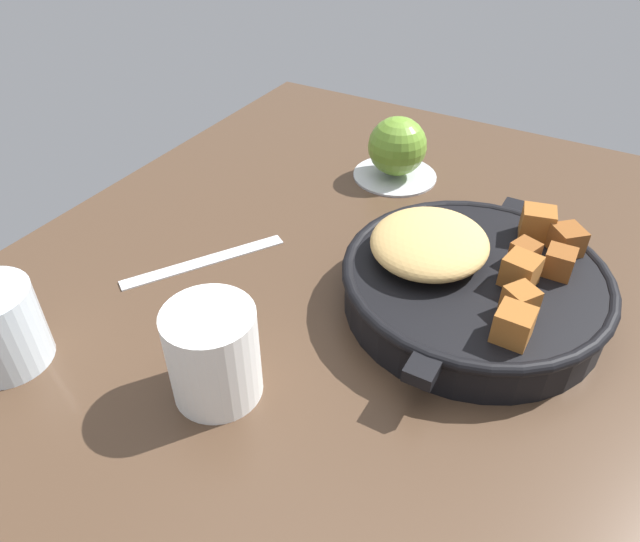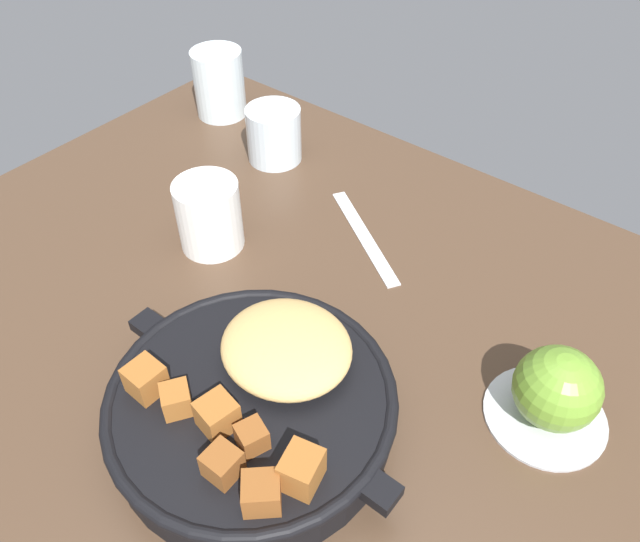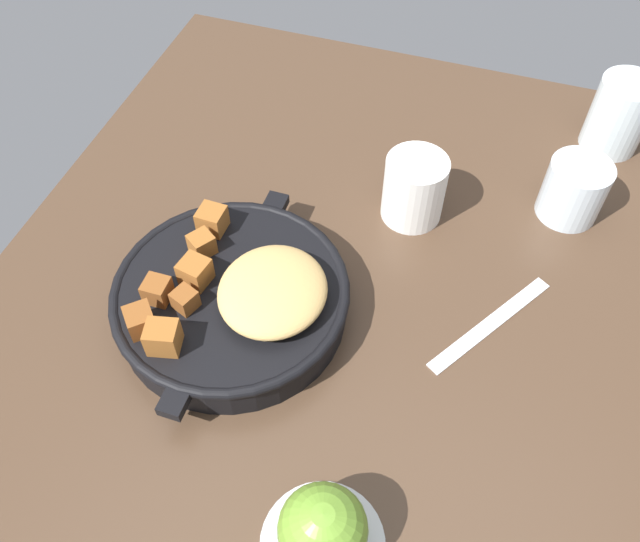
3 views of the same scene
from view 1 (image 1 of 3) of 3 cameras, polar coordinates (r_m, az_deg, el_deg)
name	(u,v)px [view 1 (image 1 of 3)]	position (r cm, az deg, el deg)	size (l,w,h in cm)	color
ground_plane	(361,313)	(57.47, 4.01, -4.16)	(94.69, 76.45, 2.40)	#473323
cast_iron_skillet	(471,280)	(56.40, 14.59, -0.86)	(29.40, 25.05, 7.49)	black
saucer_plate	(395,174)	(77.88, 7.35, 9.37)	(10.88, 10.88, 0.60)	#B7BABF
red_apple	(397,146)	(76.04, 7.59, 12.04)	(7.47, 7.47, 7.47)	olive
butter_knife	(204,261)	(62.85, -11.28, 0.98)	(17.75, 1.60, 0.36)	silver
white_creamer_pitcher	(213,354)	(46.74, -10.41, -8.00)	(7.31, 7.31, 8.34)	white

